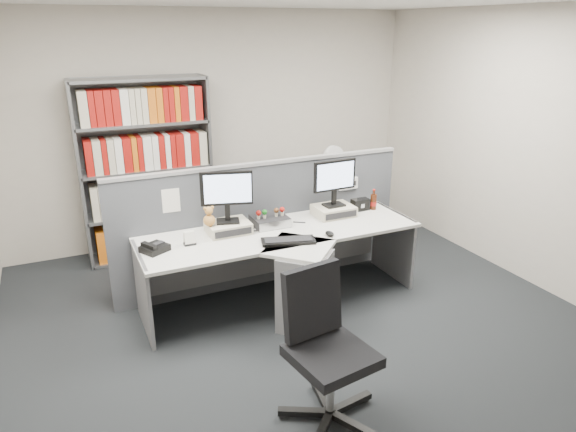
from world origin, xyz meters
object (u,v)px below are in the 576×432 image
desktop_pc (270,221)px  cola_bottle (373,202)px  keyboard (288,241)px  desk_fan (333,160)px  monitor_left (227,192)px  office_chair (324,343)px  shelving_unit (147,172)px  speaker (360,204)px  desk (291,266)px  mouse (330,234)px  monitor_right (335,179)px  desk_phone (154,248)px  filing_cabinet (331,212)px  desk_calendar (189,239)px

desktop_pc → cola_bottle: cola_bottle is taller
keyboard → desk_fan: (1.25, 1.46, 0.26)m
monitor_left → cola_bottle: monitor_left is taller
keyboard → office_chair: office_chair is taller
shelving_unit → desk_fan: bearing=-12.1°
desktop_pc → speaker: bearing=0.9°
monitor_left → cola_bottle: size_ratio=2.22×
keyboard → desk_fan: desk_fan is taller
shelving_unit → office_chair: size_ratio=1.95×
cola_bottle → shelving_unit: (-2.01, 1.47, 0.18)m
desk → desktop_pc: 0.50m
desk → speaker: size_ratio=14.60×
desktop_pc → shelving_unit: (-0.87, 1.45, 0.21)m
mouse → speaker: (0.62, 0.49, 0.04)m
keyboard → desk_fan: 1.94m
desk → mouse: size_ratio=23.86×
desk → cola_bottle: size_ratio=12.17×
monitor_right → shelving_unit: bearing=136.6°
cola_bottle → shelving_unit: shelving_unit is taller
monitor_right → mouse: (-0.30, -0.46, -0.36)m
desk → desk_phone: (-1.15, 0.23, 0.30)m
monitor_right → mouse: bearing=-123.0°
monitor_right → desktop_pc: monitor_right is taller
keyboard → desk_phone: (-1.10, 0.29, 0.02)m
desk_fan → office_chair: (-1.57, -2.72, -0.45)m
speaker → mouse: bearing=-142.1°
monitor_right → cola_bottle: monitor_right is taller
monitor_right → office_chair: monitor_right is taller
cola_bottle → desk_fan: 1.05m
monitor_right → filing_cabinet: bearing=61.6°
desktop_pc → keyboard: (-0.02, -0.45, -0.03)m
cola_bottle → speaker: bearing=165.2°
desktop_pc → cola_bottle: 1.14m
shelving_unit → cola_bottle: bearing=-36.2°
filing_cabinet → desk: bearing=-130.6°
shelving_unit → desk_fan: 2.15m
desk → monitor_left: (-0.45, 0.38, 0.65)m
desk → desk_calendar: 0.94m
monitor_left → monitor_right: 1.10m
mouse → speaker: speaker is taller
shelving_unit → desktop_pc: bearing=-59.2°
desk → desk_phone: 1.21m
desk → desk_fan: desk_fan is taller
desk → filing_cabinet: (1.20, 1.40, -0.11)m
speaker → office_chair: size_ratio=0.17×
cola_bottle → shelving_unit: 2.50m
desk → speaker: (0.98, 0.41, 0.32)m
monitor_right → desk_phone: monitor_right is taller
speaker → filing_cabinet: size_ratio=0.25×
speaker → desk: bearing=-157.1°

